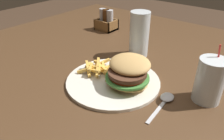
% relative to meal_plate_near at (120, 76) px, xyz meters
% --- Properties ---
extents(dining_table, '(1.58, 1.14, 0.73)m').
position_rel_meal_plate_near_xyz_m(dining_table, '(-0.02, 0.20, -0.16)').
color(dining_table, '#4C331E').
rests_on(dining_table, ground_plane).
extents(meal_plate_near, '(0.31, 0.31, 0.11)m').
position_rel_meal_plate_near_xyz_m(meal_plate_near, '(0.00, 0.00, 0.00)').
color(meal_plate_near, silver).
rests_on(meal_plate_near, dining_table).
extents(beer_glass, '(0.08, 0.08, 0.18)m').
position_rel_meal_plate_near_xyz_m(beer_glass, '(-0.07, 0.22, 0.05)').
color(beer_glass, silver).
rests_on(beer_glass, dining_table).
extents(juice_glass, '(0.08, 0.08, 0.17)m').
position_rel_meal_plate_near_xyz_m(juice_glass, '(0.25, 0.09, 0.03)').
color(juice_glass, silver).
rests_on(juice_glass, dining_table).
extents(spoon, '(0.04, 0.15, 0.01)m').
position_rel_meal_plate_near_xyz_m(spoon, '(0.16, 0.02, -0.03)').
color(spoon, silver).
rests_on(spoon, dining_table).
extents(condiment_caddy, '(0.10, 0.09, 0.11)m').
position_rel_meal_plate_near_xyz_m(condiment_caddy, '(-0.38, 0.38, 0.01)').
color(condiment_caddy, brown).
rests_on(condiment_caddy, dining_table).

